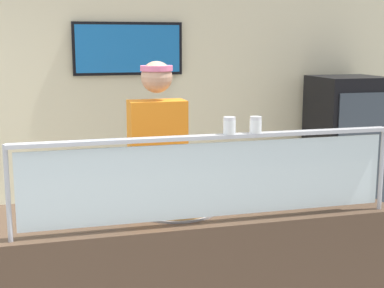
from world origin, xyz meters
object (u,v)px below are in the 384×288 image
object	(u,v)px
parmesan_shaker	(229,127)
pepper_flake_shaker	(256,126)
drink_fridge	(345,158)
pizza_tray	(176,207)
worker_figure	(159,173)
pizza_server	(174,205)

from	to	relation	value
parmesan_shaker	pepper_flake_shaker	xyz separation A→B (m)	(0.14, 0.00, -0.00)
pepper_flake_shaker	drink_fridge	distance (m)	2.70
parmesan_shaker	drink_fridge	world-z (taller)	drink_fridge
pizza_tray	worker_figure	size ratio (longest dim) A/B	0.27
pizza_server	pepper_flake_shaker	world-z (taller)	pepper_flake_shaker
pizza_server	pepper_flake_shaker	xyz separation A→B (m)	(0.37, -0.26, 0.47)
pizza_tray	drink_fridge	size ratio (longest dim) A/B	0.31
parmesan_shaker	worker_figure	xyz separation A→B (m)	(-0.17, 0.96, -0.45)
parmesan_shaker	pizza_tray	bearing A→B (deg)	127.78
pizza_tray	worker_figure	world-z (taller)	worker_figure
parmesan_shaker	worker_figure	size ratio (longest dim) A/B	0.05
worker_figure	drink_fridge	world-z (taller)	worker_figure
pizza_tray	parmesan_shaker	distance (m)	0.61
pepper_flake_shaker	drink_fridge	bearing A→B (deg)	48.98
pizza_tray	pizza_server	distance (m)	0.03
parmesan_shaker	drink_fridge	size ratio (longest dim) A/B	0.06
pizza_server	parmesan_shaker	size ratio (longest dim) A/B	3.15
pepper_flake_shaker	drink_fridge	xyz separation A→B (m)	(1.72, 1.97, -0.67)
worker_figure	drink_fridge	size ratio (longest dim) A/B	1.12
worker_figure	drink_fridge	distance (m)	2.28
pizza_server	parmesan_shaker	xyz separation A→B (m)	(0.23, -0.26, 0.47)
pizza_tray	pizza_server	world-z (taller)	pizza_server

